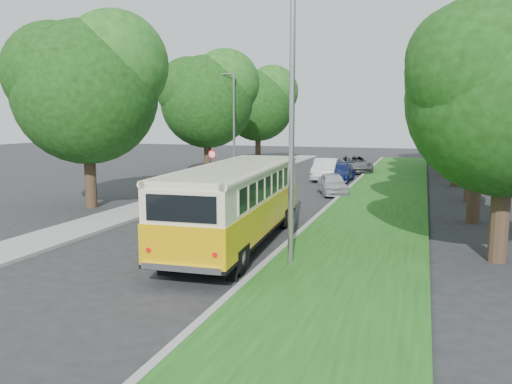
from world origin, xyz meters
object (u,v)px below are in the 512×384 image
(lamppost_far, at_px, (233,122))
(vintage_bus, at_px, (236,205))
(lamppost_near, at_px, (289,117))
(car_grey, at_px, (355,164))
(car_white, at_px, (325,169))
(car_blue, at_px, (339,172))
(car_silver, at_px, (333,184))

(lamppost_far, bearing_deg, vintage_bus, -68.39)
(lamppost_near, height_order, car_grey, lamppost_near)
(car_white, relative_size, car_blue, 1.07)
(lamppost_far, bearing_deg, car_grey, 49.13)
(lamppost_far, height_order, car_blue, lamppost_far)
(car_silver, bearing_deg, car_blue, 76.30)
(car_blue, xyz_separation_m, car_grey, (0.27, 6.21, 0.06))
(vintage_bus, height_order, car_blue, vintage_bus)
(car_silver, xyz_separation_m, car_white, (-1.70, 6.76, 0.14))
(lamppost_far, relative_size, car_silver, 2.06)
(lamppost_near, distance_m, car_silver, 15.04)
(lamppost_near, xyz_separation_m, car_grey, (-1.56, 26.99, -3.69))
(lamppost_near, relative_size, car_white, 1.75)
(car_blue, bearing_deg, lamppost_near, -83.57)
(lamppost_far, relative_size, car_white, 1.64)
(lamppost_far, distance_m, vintage_bus, 18.17)
(lamppost_near, relative_size, vintage_bus, 0.84)
(car_white, height_order, car_blue, car_white)
(car_silver, bearing_deg, vintage_bus, -114.19)
(lamppost_near, xyz_separation_m, car_blue, (-1.82, 20.78, -3.75))
(lamppost_near, xyz_separation_m, vintage_bus, (-2.29, 1.80, -2.95))
(vintage_bus, height_order, car_grey, vintage_bus)
(lamppost_near, height_order, lamppost_far, lamppost_near)
(car_silver, distance_m, car_blue, 6.30)
(lamppost_near, height_order, vintage_bus, lamppost_near)
(lamppost_near, bearing_deg, car_blue, 95.02)
(vintage_bus, bearing_deg, lamppost_far, 107.88)
(vintage_bus, height_order, car_silver, vintage_bus)
(car_grey, bearing_deg, lamppost_near, -103.98)
(vintage_bus, distance_m, car_silver, 12.79)
(lamppost_far, xyz_separation_m, car_white, (6.00, 2.78, -3.36))
(lamppost_far, xyz_separation_m, vintage_bus, (6.62, -16.70, -2.70))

